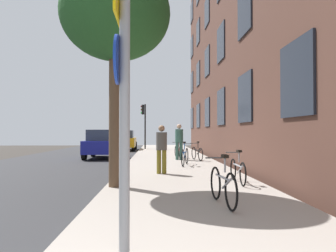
{
  "coord_description": "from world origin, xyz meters",
  "views": [
    {
      "loc": [
        0.3,
        -0.91,
        1.5
      ],
      "look_at": [
        0.7,
        9.75,
        1.7
      ],
      "focal_mm": 34.65,
      "sensor_mm": 36.0,
      "label": 1
    }
  ],
  "objects": [
    {
      "name": "ground_plane",
      "position": [
        -2.4,
        15.0,
        0.0
      ],
      "size": [
        41.8,
        41.8,
        0.0
      ],
      "primitive_type": "plane",
      "color": "#332D28"
    },
    {
      "name": "road_asphalt",
      "position": [
        -4.5,
        15.0,
        0.01
      ],
      "size": [
        7.0,
        38.0,
        0.01
      ],
      "primitive_type": "cube",
      "color": "#2D2D30",
      "rests_on": "ground"
    },
    {
      "name": "sidewalk",
      "position": [
        1.1,
        15.0,
        0.06
      ],
      "size": [
        4.2,
        38.0,
        0.12
      ],
      "primitive_type": "cube",
      "color": "#9E9389",
      "rests_on": "ground"
    },
    {
      "name": "building_facade",
      "position": [
        3.69,
        14.5,
        6.7
      ],
      "size": [
        0.56,
        27.0,
        13.37
      ],
      "color": "#513328",
      "rests_on": "ground"
    },
    {
      "name": "sign_post",
      "position": [
        -0.08,
        2.72,
        2.14
      ],
      "size": [
        0.15,
        0.6,
        3.59
      ],
      "color": "gray",
      "rests_on": "sidewalk"
    },
    {
      "name": "traffic_light",
      "position": [
        -0.69,
        25.73,
        2.64
      ],
      "size": [
        0.43,
        0.24,
        3.68
      ],
      "color": "black",
      "rests_on": "sidewalk"
    },
    {
      "name": "tree_near",
      "position": [
        -0.74,
        7.34,
        4.47
      ],
      "size": [
        2.8,
        2.8,
        5.59
      ],
      "color": "brown",
      "rests_on": "sidewalk"
    },
    {
      "name": "bicycle_0",
      "position": [
        1.56,
        5.19,
        0.5
      ],
      "size": [
        0.42,
        1.66,
        0.96
      ],
      "color": "black",
      "rests_on": "sidewalk"
    },
    {
      "name": "bicycle_1",
      "position": [
        2.51,
        7.79,
        0.47
      ],
      "size": [
        0.42,
        1.71,
        0.91
      ],
      "color": "black",
      "rests_on": "sidewalk"
    },
    {
      "name": "bicycle_2",
      "position": [
        1.51,
        12.54,
        0.51
      ],
      "size": [
        0.57,
        1.73,
        0.99
      ],
      "color": "black",
      "rests_on": "sidewalk"
    },
    {
      "name": "bicycle_3",
      "position": [
        2.32,
        14.89,
        0.48
      ],
      "size": [
        0.5,
        1.62,
        0.93
      ],
      "color": "black",
      "rests_on": "sidewalk"
    },
    {
      "name": "bicycle_4",
      "position": [
        1.5,
        16.58,
        0.48
      ],
      "size": [
        0.43,
        1.65,
        0.92
      ],
      "color": "black",
      "rests_on": "sidewalk"
    },
    {
      "name": "pedestrian_0",
      "position": [
        0.48,
        9.84,
        1.04
      ],
      "size": [
        0.49,
        0.49,
        1.61
      ],
      "color": "olive",
      "rests_on": "sidewalk"
    },
    {
      "name": "pedestrian_1",
      "position": [
        1.46,
        15.22,
        1.14
      ],
      "size": [
        0.56,
        0.56,
        1.78
      ],
      "color": "#33594C",
      "rests_on": "sidewalk"
    },
    {
      "name": "car_0",
      "position": [
        -2.73,
        17.71,
        0.84
      ],
      "size": [
        1.83,
        3.94,
        1.62
      ],
      "color": "navy",
      "rests_on": "road_asphalt"
    },
    {
      "name": "car_1",
      "position": [
        -2.32,
        25.64,
        0.84
      ],
      "size": [
        2.0,
        4.43,
        1.62
      ],
      "color": "orange",
      "rests_on": "road_asphalt"
    }
  ]
}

